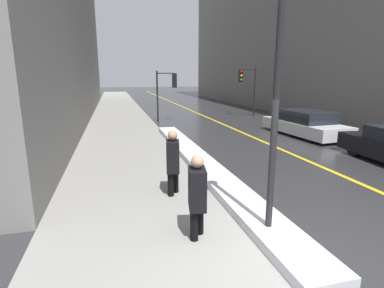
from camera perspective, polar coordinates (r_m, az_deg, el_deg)
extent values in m
plane|color=#2D2D30|center=(5.34, 16.26, -20.39)|extent=(160.00, 160.00, 0.00)
cube|color=gray|center=(19.00, -13.22, 3.77)|extent=(4.00, 80.00, 0.01)
cube|color=gold|center=(20.06, 4.21, 4.53)|extent=(0.16, 80.00, 0.00)
cube|color=silver|center=(10.04, 1.48, -3.24)|extent=(0.86, 12.83, 0.20)
cube|color=slate|center=(24.71, -27.32, 22.99)|extent=(6.00, 36.00, 15.62)
cylinder|color=black|center=(5.22, 15.64, 7.08)|extent=(0.12, 0.12, 4.80)
cylinder|color=black|center=(19.42, -6.61, 8.96)|extent=(0.11, 0.11, 3.21)
cylinder|color=black|center=(19.38, -5.05, 13.29)|extent=(1.10, 0.23, 0.07)
cube|color=black|center=(19.40, -3.36, 11.98)|extent=(0.33, 0.24, 0.90)
sphere|color=red|center=(19.52, -3.39, 12.83)|extent=(0.19, 0.19, 0.19)
sphere|color=orange|center=(19.52, -3.38, 11.99)|extent=(0.19, 0.19, 0.19)
sphere|color=green|center=(19.53, -3.37, 11.14)|extent=(0.19, 0.19, 0.19)
cylinder|color=black|center=(22.72, 11.82, 9.70)|extent=(0.11, 0.11, 3.50)
cylinder|color=black|center=(22.49, 10.68, 13.81)|extent=(1.10, 0.14, 0.07)
cube|color=black|center=(22.29, 9.28, 12.71)|extent=(0.31, 0.22, 0.90)
sphere|color=red|center=(22.18, 9.42, 13.45)|extent=(0.19, 0.19, 0.19)
sphere|color=orange|center=(22.17, 9.39, 12.71)|extent=(0.19, 0.19, 0.19)
sphere|color=green|center=(22.17, 9.36, 11.96)|extent=(0.19, 0.19, 0.19)
cylinder|color=black|center=(5.65, 1.48, -13.05)|extent=(0.15, 0.15, 0.83)
cylinder|color=black|center=(5.43, 0.42, -14.13)|extent=(0.15, 0.15, 0.83)
cube|color=black|center=(5.32, 0.98, -8.47)|extent=(0.38, 0.55, 0.73)
sphere|color=tan|center=(5.17, 1.01, -3.37)|extent=(0.23, 0.23, 0.23)
cylinder|color=black|center=(7.54, -3.17, -6.14)|extent=(0.15, 0.15, 0.86)
cylinder|color=black|center=(7.32, -4.08, -6.75)|extent=(0.15, 0.15, 0.86)
cube|color=black|center=(7.26, -3.68, -2.33)|extent=(0.40, 0.57, 0.76)
sphere|color=tan|center=(7.15, -3.74, 1.64)|extent=(0.23, 0.23, 0.23)
cube|color=black|center=(7.65, -3.68, -2.80)|extent=(0.14, 0.23, 0.28)
cylinder|color=black|center=(12.55, 28.67, -0.40)|extent=(0.29, 0.72, 0.70)
cube|color=silver|center=(15.81, 20.59, 3.05)|extent=(2.17, 4.78, 0.56)
cube|color=black|center=(15.64, 21.01, 4.96)|extent=(1.87, 2.53, 0.54)
cylinder|color=black|center=(16.49, 15.20, 3.42)|extent=(0.23, 0.64, 0.63)
cylinder|color=black|center=(17.44, 19.69, 3.61)|extent=(0.23, 0.64, 0.63)
cylinder|color=black|center=(14.21, 21.61, 1.51)|extent=(0.23, 0.64, 0.63)
cylinder|color=black|center=(15.31, 26.32, 1.84)|extent=(0.23, 0.64, 0.63)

